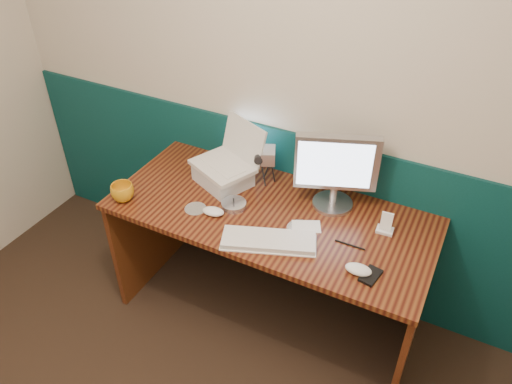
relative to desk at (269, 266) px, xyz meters
The scene contains 19 objects.
back_wall 0.95m from the desk, 99.68° to the left, with size 3.50×0.04×2.50m, color beige.
wainscot 0.38m from the desk, 99.99° to the left, with size 3.48×0.02×1.00m, color #073332.
desk is the anchor object (origin of this frame).
laptop_riser 0.55m from the desk, 161.43° to the left, with size 0.26×0.22×0.09m, color silver.
laptop 0.69m from the desk, 161.43° to the left, with size 0.30×0.23×0.25m, color silver, non-canonical shape.
monitor 0.65m from the desk, 37.34° to the left, with size 0.39×0.11×0.39m, color #B0B0B5, non-canonical shape.
keyboard 0.45m from the desk, 65.78° to the right, with size 0.42×0.14×0.02m, color silver.
mouse_right 0.68m from the desk, 21.38° to the right, with size 0.11×0.07×0.04m, color white.
mouse_left 0.48m from the desk, 148.58° to the right, with size 0.11×0.06×0.04m, color white.
mug 0.86m from the desk, 160.48° to the right, with size 0.12×0.12×0.09m, color orange.
camcorder 0.53m from the desk, 118.38° to the left, with size 0.08×0.12×0.18m, color #B5B4B9, non-canonical shape.
cd_spindle 0.43m from the desk, 165.64° to the right, with size 0.13×0.13×0.03m, color silver.
cd_loose_a 0.53m from the desk, 156.60° to the right, with size 0.11×0.11×0.00m, color #B4BCC5.
cd_loose_b 0.42m from the desk, 14.69° to the right, with size 0.13×0.13×0.00m, color silver.
pen 0.57m from the desk, ahead, with size 0.01×0.01×0.14m, color black.
papers 0.43m from the desk, ahead, with size 0.13×0.09×0.00m, color white.
dock 0.67m from the desk, 11.72° to the left, with size 0.08×0.06×0.01m, color silver.
music_player 0.70m from the desk, 11.72° to the left, with size 0.05×0.01×0.09m, color white.
pda 0.71m from the desk, 19.35° to the right, with size 0.06×0.11×0.01m, color black.
Camera 1 is at (0.87, -0.35, 2.29)m, focal length 35.00 mm.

